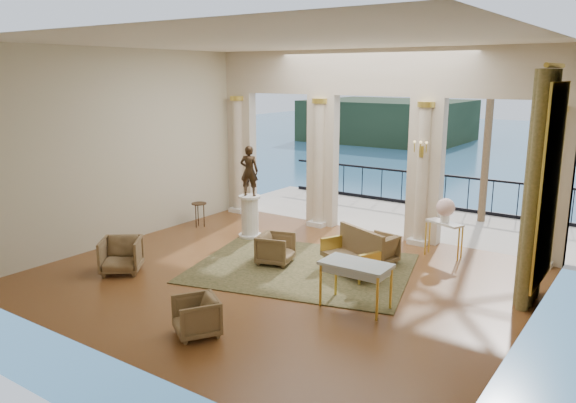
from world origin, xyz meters
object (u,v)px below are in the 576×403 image
Objects in this scene: game_table at (356,268)px; armchair_a at (121,254)px; pedestal at (250,217)px; statue at (249,171)px; armchair_c at (378,248)px; console_table at (444,228)px; side_table at (199,206)px; settee at (355,252)px; armchair_d at (276,247)px; armchair_b at (196,315)px.

armchair_a is at bearing -166.99° from game_table.
pedestal is 1.15m from statue.
console_table is at bearing 153.82° from armchair_c.
console_table is at bearing 11.59° from side_table.
side_table is at bearing -22.18° from statue.
game_table is 1.86× the size of side_table.
statue reaches higher than side_table.
console_table is at bearing 4.68° from armchair_a.
settee is 2.33m from console_table.
game_table is at bearing -24.98° from armchair_a.
armchair_c is 0.48× the size of settee.
armchair_c reaches higher than side_table.
armchair_a is at bearing -99.65° from pedestal.
armchair_c is 3.45m from pedestal.
game_table is at bearing -71.52° from console_table.
console_table is (2.74, 2.47, 0.30)m from armchair_d.
pedestal reaches higher than game_table.
armchair_a is at bearing -72.03° from side_table.
console_table is at bearing 85.03° from game_table.
game_table is at bearing 128.75° from statue.
console_table is 1.39× the size of side_table.
pedestal reaches higher than armchair_d.
side_table is at bearing 54.14° from armchair_d.
armchair_d is (2.25, 2.20, -0.04)m from armchair_a.
statue is (-4.12, 2.29, 0.93)m from game_table.
pedestal is 4.58m from console_table.
statue is at bearing 37.85° from armchair_d.
statue is at bearing -141.18° from console_table.
armchair_c is at bearing 104.20° from settee.
side_table is at bearing 158.00° from game_table.
armchair_c is (4.03, 3.40, -0.04)m from armchair_a.
armchair_c is at bearing 1.69° from armchair_a.
armchair_a is 0.53× the size of settee.
armchair_c is 0.60× the size of game_table.
settee reaches higher than armchair_d.
armchair_a is 6.84m from console_table.
console_table reaches higher than armchair_c.
console_table is at bearing 173.67° from statue.
armchair_d is at bearing -20.00° from side_table.
settee is 1.22× the size of statue.
armchair_d is 3.58m from side_table.
pedestal is 1.18× the size of console_table.
settee is at bearing -9.03° from side_table.
side_table is (-1.69, 0.00, -1.11)m from statue.
armchair_c is 1.00× the size of armchair_d.
pedestal is (-1.66, 1.22, 0.15)m from armchair_d.
pedestal is 1.64× the size of side_table.
game_table is 6.26m from side_table.
statue is (-2.62, 4.60, 1.32)m from armchair_b.
game_table is 1.34× the size of console_table.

